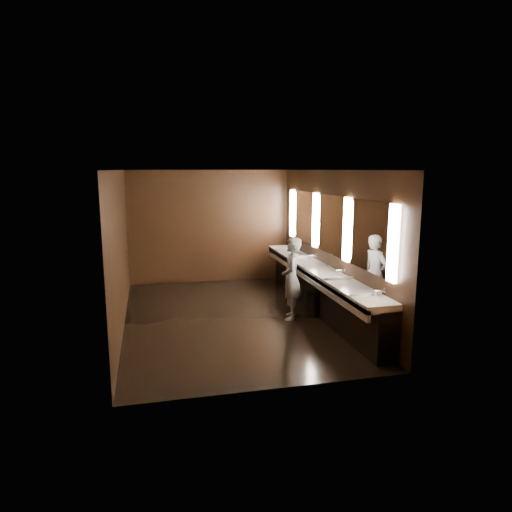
{
  "coord_description": "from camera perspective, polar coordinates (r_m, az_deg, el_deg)",
  "views": [
    {
      "loc": [
        -1.48,
        -8.31,
        2.81
      ],
      "look_at": [
        0.48,
        0.0,
        1.19
      ],
      "focal_mm": 32.0,
      "sensor_mm": 36.0,
      "label": 1
    }
  ],
  "objects": [
    {
      "name": "ceiling",
      "position": [
        8.44,
        -3.25,
        10.68
      ],
      "size": [
        4.0,
        6.0,
        0.02
      ],
      "primitive_type": "cube",
      "color": "#2D2D2B",
      "rests_on": "wall_back"
    },
    {
      "name": "floor",
      "position": [
        8.89,
        -3.06,
        -7.67
      ],
      "size": [
        6.0,
        6.0,
        0.0
      ],
      "primitive_type": "plane",
      "color": "black",
      "rests_on": "ground"
    },
    {
      "name": "wall_front",
      "position": [
        5.69,
        2.21,
        -3.6
      ],
      "size": [
        4.0,
        0.02,
        2.8
      ],
      "primitive_type": "cube",
      "color": "black",
      "rests_on": "floor"
    },
    {
      "name": "person",
      "position": [
        8.65,
        4.46,
        -2.83
      ],
      "size": [
        0.52,
        0.65,
        1.56
      ],
      "primitive_type": "imported",
      "rotation": [
        0.0,
        0.0,
        -1.87
      ],
      "color": "#7E94BB",
      "rests_on": "floor"
    },
    {
      "name": "trash_bin",
      "position": [
        8.99,
        7.2,
        -5.87
      ],
      "size": [
        0.33,
        0.33,
        0.5
      ],
      "primitive_type": "cylinder",
      "rotation": [
        0.0,
        0.0,
        -0.03
      ],
      "color": "black",
      "rests_on": "floor"
    },
    {
      "name": "wall_back",
      "position": [
        11.49,
        -5.8,
        3.67
      ],
      "size": [
        4.0,
        0.02,
        2.8
      ],
      "primitive_type": "cube",
      "color": "black",
      "rests_on": "floor"
    },
    {
      "name": "mirror_band",
      "position": [
        9.06,
        9.28,
        3.91
      ],
      "size": [
        0.06,
        5.03,
        1.15
      ],
      "color": "white",
      "rests_on": "wall_right"
    },
    {
      "name": "wall_left",
      "position": [
        8.44,
        -16.63,
        0.7
      ],
      "size": [
        0.02,
        6.0,
        2.8
      ],
      "primitive_type": "cube",
      "color": "black",
      "rests_on": "floor"
    },
    {
      "name": "sink_counter",
      "position": [
        9.22,
        7.97,
        -3.87
      ],
      "size": [
        0.55,
        5.4,
        1.01
      ],
      "color": "black",
      "rests_on": "floor"
    },
    {
      "name": "wall_right",
      "position": [
        9.12,
        9.33,
        1.73
      ],
      "size": [
        0.02,
        6.0,
        2.8
      ],
      "primitive_type": "cube",
      "color": "black",
      "rests_on": "floor"
    }
  ]
}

